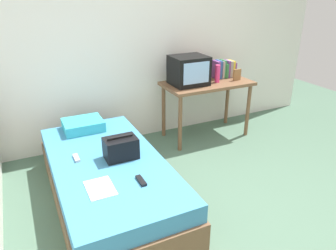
{
  "coord_description": "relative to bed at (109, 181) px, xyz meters",
  "views": [
    {
      "loc": [
        -1.61,
        -1.87,
        1.94
      ],
      "look_at": [
        -0.26,
        0.94,
        0.56
      ],
      "focal_mm": 34.37,
      "sensor_mm": 36.0,
      "label": 1
    }
  ],
  "objects": [
    {
      "name": "desk",
      "position": [
        1.61,
        0.86,
        0.45
      ],
      "size": [
        1.16,
        0.6,
        0.77
      ],
      "color": "brown",
      "rests_on": "ground"
    },
    {
      "name": "remote_silver",
      "position": [
        -0.25,
        0.14,
        0.24
      ],
      "size": [
        0.04,
        0.14,
        0.02
      ],
      "primitive_type": "cube",
      "color": "#B7B7BC",
      "rests_on": "bed"
    },
    {
      "name": "wall_back",
      "position": [
        0.99,
        1.3,
        1.08
      ],
      "size": [
        5.2,
        0.1,
        2.6
      ],
      "primitive_type": "cube",
      "color": "silver",
      "rests_on": "ground"
    },
    {
      "name": "pillow",
      "position": [
        -0.05,
        0.78,
        0.28
      ],
      "size": [
        0.42,
        0.35,
        0.11
      ],
      "primitive_type": "cube",
      "color": "#33A8B7",
      "rests_on": "bed"
    },
    {
      "name": "water_bottle",
      "position": [
        1.72,
        0.8,
        0.66
      ],
      "size": [
        0.06,
        0.06,
        0.23
      ],
      "primitive_type": "cylinder",
      "color": "#E53372",
      "rests_on": "desk"
    },
    {
      "name": "magazine",
      "position": [
        -0.18,
        -0.42,
        0.23
      ],
      "size": [
        0.21,
        0.29,
        0.01
      ],
      "primitive_type": "cube",
      "color": "white",
      "rests_on": "bed"
    },
    {
      "name": "tv",
      "position": [
        1.34,
        0.88,
        0.73
      ],
      "size": [
        0.44,
        0.39,
        0.36
      ],
      "color": "black",
      "rests_on": "desk"
    },
    {
      "name": "ground_plane",
      "position": [
        0.99,
        -0.7,
        -0.22
      ],
      "size": [
        8.0,
        8.0,
        0.0
      ],
      "primitive_type": "plane",
      "color": "#4C6B56"
    },
    {
      "name": "remote_dark",
      "position": [
        0.15,
        -0.47,
        0.24
      ],
      "size": [
        0.04,
        0.16,
        0.02
      ],
      "primitive_type": "cube",
      "color": "black",
      "rests_on": "bed"
    },
    {
      "name": "bed",
      "position": [
        0.0,
        0.0,
        0.0
      ],
      "size": [
        1.0,
        2.0,
        0.45
      ],
      "color": "brown",
      "rests_on": "ground"
    },
    {
      "name": "handbag",
      "position": [
        0.13,
        -0.01,
        0.33
      ],
      "size": [
        0.3,
        0.2,
        0.22
      ],
      "color": "black",
      "rests_on": "bed"
    },
    {
      "name": "book_row",
      "position": [
        1.94,
        0.97,
        0.66
      ],
      "size": [
        0.31,
        0.16,
        0.24
      ],
      "color": "#7A3D89",
      "rests_on": "desk"
    },
    {
      "name": "picture_frame",
      "position": [
        2.01,
        0.77,
        0.62
      ],
      "size": [
        0.11,
        0.02,
        0.15
      ],
      "primitive_type": "cube",
      "color": "olive",
      "rests_on": "desk"
    }
  ]
}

